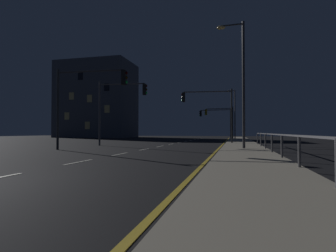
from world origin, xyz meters
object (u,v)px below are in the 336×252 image
traffic_light_far_left (216,117)px  traffic_light_near_right (88,91)px  street_lamp_corner (234,110)px  traffic_light_far_right (209,104)px  traffic_light_overhead_east (120,100)px  street_lamp_median (240,73)px  building_distant (97,100)px  traffic_light_far_center (220,116)px

traffic_light_far_left → traffic_light_near_right: size_ratio=0.94×
street_lamp_corner → traffic_light_far_left: bearing=-171.9°
traffic_light_far_left → traffic_light_far_right: size_ratio=0.97×
traffic_light_overhead_east → street_lamp_corner: size_ratio=0.72×
traffic_light_overhead_east → street_lamp_corner: 24.89m
street_lamp_median → building_distant: 46.54m
traffic_light_far_left → building_distant: building_distant is taller
traffic_light_overhead_east → traffic_light_far_center: bearing=71.1°
traffic_light_far_left → street_lamp_corner: bearing=8.1°
traffic_light_far_left → traffic_light_far_right: (0.52, -17.60, 0.29)m
traffic_light_near_right → street_lamp_median: bearing=13.0°
traffic_light_far_center → traffic_light_near_right: 28.69m
traffic_light_far_left → building_distant: size_ratio=0.32×
traffic_light_far_right → street_lamp_corner: size_ratio=0.68×
street_lamp_median → street_lamp_corner: size_ratio=1.06×
traffic_light_overhead_east → traffic_light_far_center: traffic_light_overhead_east is taller
traffic_light_far_center → traffic_light_near_right: traffic_light_near_right is taller
traffic_light_far_center → building_distant: 29.30m
street_lamp_corner → traffic_light_far_center: bearing=-154.0°
traffic_light_far_left → street_lamp_corner: size_ratio=0.66×
traffic_light_near_right → street_lamp_corner: bearing=72.1°
traffic_light_far_center → street_lamp_corner: 2.62m
traffic_light_far_left → traffic_light_near_right: traffic_light_near_right is taller
traffic_light_near_right → building_distant: building_distant is taller
traffic_light_far_left → street_lamp_median: (3.34, -26.15, 1.42)m
traffic_light_far_right → street_lamp_corner: 18.17m
traffic_light_far_center → traffic_light_near_right: size_ratio=0.92×
traffic_light_far_left → traffic_light_near_right: (-6.49, -28.43, 0.28)m
traffic_light_far_left → street_lamp_median: size_ratio=0.62×
traffic_light_far_right → traffic_light_far_center: bearing=89.5°
traffic_light_overhead_east → traffic_light_near_right: size_ratio=1.03×
traffic_light_far_left → building_distant: (-26.48, 9.45, 4.51)m
street_lamp_corner → street_lamp_median: bearing=-88.9°
street_lamp_median → street_lamp_corner: street_lamp_median is taller
street_lamp_median → building_distant: size_ratio=0.51×
street_lamp_median → building_distant: building_distant is taller
traffic_light_far_center → building_distant: bearing=159.6°
traffic_light_far_left → traffic_light_far_center: 0.94m
traffic_light_overhead_east → traffic_light_far_center: (7.48, 21.88, -0.28)m
traffic_light_overhead_east → traffic_light_far_right: (7.34, 4.93, -0.07)m
traffic_light_far_center → street_lamp_corner: street_lamp_corner is taller
street_lamp_median → street_lamp_corner: bearing=91.1°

